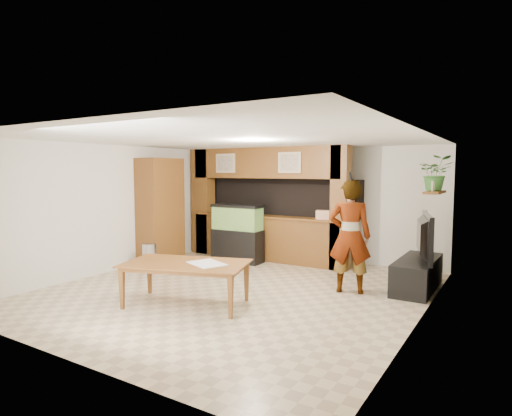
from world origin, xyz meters
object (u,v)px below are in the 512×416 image
Objects in this scene: television at (418,236)px; dining_table at (185,284)px; person at (350,236)px; aquarium at (237,234)px; pantry_cabinet at (160,211)px.

television is 0.74× the size of dining_table.
dining_table is at bearing 29.49° from person.
dining_table is (1.11, -3.06, -0.31)m from aquarium.
pantry_cabinet reaches higher than aquarium.
aquarium is at bearing 71.56° from television.
dining_table is (-1.90, -2.03, -0.64)m from person.
aquarium is 0.69× the size of dining_table.
person is at bearing 114.29° from television.
television is at bearing 26.67° from dining_table.
aquarium is (1.39, 1.02, -0.53)m from pantry_cabinet.
person is 1.03× the size of dining_table.
pantry_cabinet is 3.33m from dining_table.
television reaches higher than dining_table.
television is 1.24m from person.
pantry_cabinet reaches higher than television.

